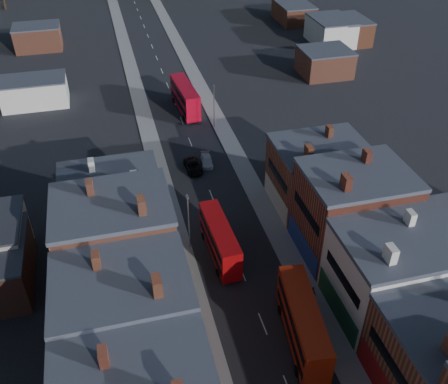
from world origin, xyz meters
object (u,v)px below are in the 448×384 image
bus_0 (220,240)px  car_3 (207,161)px  bus_1 (303,323)px  ped_3 (312,293)px  bus_2 (185,97)px  ped_1 (195,343)px  car_2 (193,166)px

bus_0 → car_3: 21.15m
bus_1 → ped_3: 6.25m
bus_2 → bus_0: bearing=-98.8°
bus_2 → ped_1: (-9.20, -53.18, -1.84)m
bus_1 → bus_2: size_ratio=1.00×
bus_0 → car_3: bus_0 is taller
bus_1 → car_2: bearing=104.5°
ped_1 → car_2: bearing=-90.2°
bus_1 → car_2: bus_1 is taller
bus_2 → car_3: size_ratio=2.83×
bus_2 → ped_1: bearing=-103.8°
bus_0 → bus_2: bus_2 is taller
car_3 → bus_1: bearing=-80.7°
car_2 → ped_1: size_ratio=2.99×
bus_2 → car_2: bus_2 is taller
bus_1 → car_3: bearing=100.4°
car_2 → ped_1: 33.37m
car_3 → ped_1: ped_1 is taller
bus_1 → ped_1: 11.11m
bus_2 → car_3: 19.41m
bus_0 → ped_1: 14.38m
bus_0 → bus_2: bearing=83.0°
car_3 → bus_0: bearing=-92.1°
bus_2 → ped_1: 54.00m
bus_1 → car_3: 35.73m
bus_2 → bus_1: bearing=-92.3°
car_2 → car_3: size_ratio=1.16×
bus_1 → bus_0: bearing=116.0°
car_3 → ped_1: 35.04m
bus_0 → ped_3: (8.30, -9.78, -1.48)m
bus_0 → bus_1: bearing=-73.6°
bus_0 → bus_1: bus_1 is taller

